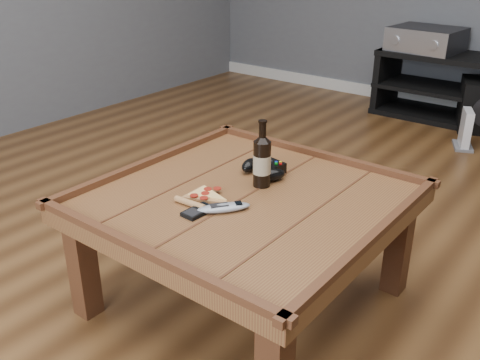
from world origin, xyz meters
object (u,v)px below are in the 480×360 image
Objects in this scene: coffee_table at (246,211)px; remote_control at (224,207)px; game_console at (465,131)px; game_controller at (264,168)px; smartphone at (198,211)px; av_receiver at (426,39)px; beer_bottle at (262,160)px; pizza_slice at (203,197)px; media_console at (472,91)px.

remote_control is at bearing -85.77° from coffee_table.
game_controller is at bearing -119.71° from game_console.
smartphone is 2.97m from av_receiver.
pizza_slice is at bearing -114.29° from beer_bottle.
pizza_slice is 2.87m from av_receiver.
remote_control is (0.01, -2.89, 0.22)m from media_console.
pizza_slice is (-0.11, -0.11, 0.07)m from coffee_table.
pizza_slice is at bearing -79.99° from av_receiver.
smartphone is (0.06, -0.09, -0.00)m from pizza_slice.
beer_bottle is at bearing 63.20° from pizza_slice.
media_console is at bearing 80.48° from game_console.
av_receiver is 0.89m from game_console.
media_console reaches higher than smartphone.
smartphone is 0.64× the size of remote_control.
media_console reaches higher than remote_control.
coffee_table is 0.17m from pizza_slice.
media_console is 5.58× the size of beer_bottle.
beer_bottle is 0.32m from smartphone.
pizza_slice reaches higher than smartphone.
beer_bottle is at bearing -49.49° from game_controller.
game_controller is at bearing 94.42° from smartphone.
media_console is 2.89m from remote_control.
smartphone is 0.09m from remote_control.
beer_bottle reaches higher than game_controller.
remote_control is 2.91m from av_receiver.
game_console is at bearing 88.29° from smartphone.
remote_control is (0.06, 0.06, 0.01)m from smartphone.
remote_control reaches higher than pizza_slice.
beer_bottle reaches higher than media_console.
av_receiver reaches higher than remote_control.
game_controller reaches higher than media_console.
pizza_slice is at bearing -154.79° from remote_control.
pizza_slice is 0.89× the size of game_console.
game_console is (0.20, 2.02, -0.36)m from game_controller.
game_controller is (-0.06, 0.19, 0.09)m from coffee_table.
beer_bottle is 0.26m from remote_control.
media_console is (0.00, 2.75, -0.15)m from coffee_table.
beer_bottle reaches higher than coffee_table.
pizza_slice is 2.04× the size of smartphone.
av_receiver is (-0.33, 2.55, 0.11)m from game_controller.
beer_bottle reaches higher than smartphone.
av_receiver reaches higher than smartphone.
coffee_table is at bearing 43.14° from pizza_slice.
smartphone reaches higher than game_console.
smartphone is at bearing -103.59° from coffee_table.
beer_bottle is 0.97× the size of game_console.
media_console is 2.87m from pizza_slice.
game_console is (0.25, 2.32, -0.34)m from pizza_slice.
av_receiver is (-0.40, 2.88, 0.12)m from remote_control.
smartphone is (-0.04, -0.31, -0.09)m from beer_bottle.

